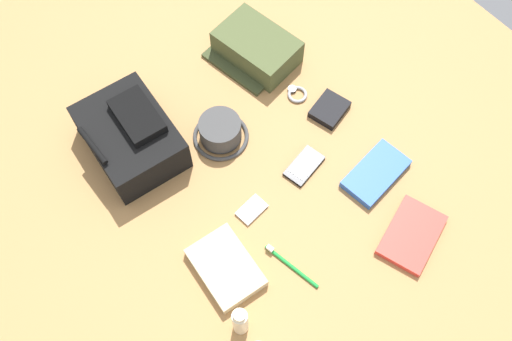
% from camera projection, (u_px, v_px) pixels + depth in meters
% --- Properties ---
extents(ground_plane, '(2.64, 2.02, 0.02)m').
position_uv_depth(ground_plane, '(256.00, 178.00, 1.67)').
color(ground_plane, '#A47643').
rests_on(ground_plane, ground).
extents(backpack, '(0.32, 0.25, 0.15)m').
position_uv_depth(backpack, '(131.00, 136.00, 1.64)').
color(backpack, black).
rests_on(backpack, ground_plane).
extents(toiletry_pouch, '(0.28, 0.25, 0.09)m').
position_uv_depth(toiletry_pouch, '(256.00, 48.00, 1.81)').
color(toiletry_pouch, '#47512D').
rests_on(toiletry_pouch, ground_plane).
extents(bucket_hat, '(0.17, 0.17, 0.08)m').
position_uv_depth(bucket_hat, '(221.00, 131.00, 1.69)').
color(bucket_hat, '#404040').
rests_on(bucket_hat, ground_plane).
extents(lotion_bottle, '(0.04, 0.04, 0.15)m').
position_uv_depth(lotion_bottle, '(240.00, 321.00, 1.41)').
color(lotion_bottle, beige).
rests_on(lotion_bottle, ground_plane).
extents(paperback_novel, '(0.19, 0.23, 0.02)m').
position_uv_depth(paperback_novel, '(412.00, 235.00, 1.57)').
color(paperback_novel, red).
rests_on(paperback_novel, ground_plane).
extents(travel_guidebook, '(0.14, 0.21, 0.03)m').
position_uv_depth(travel_guidebook, '(376.00, 174.00, 1.65)').
color(travel_guidebook, blue).
rests_on(travel_guidebook, ground_plane).
extents(cell_phone, '(0.09, 0.13, 0.01)m').
position_uv_depth(cell_phone, '(304.00, 166.00, 1.67)').
color(cell_phone, black).
rests_on(cell_phone, ground_plane).
extents(media_player, '(0.06, 0.09, 0.01)m').
position_uv_depth(media_player, '(252.00, 210.00, 1.61)').
color(media_player, '#B7B7BC').
rests_on(media_player, ground_plane).
extents(wristwatch, '(0.07, 0.06, 0.01)m').
position_uv_depth(wristwatch, '(297.00, 94.00, 1.78)').
color(wristwatch, '#99999E').
rests_on(wristwatch, ground_plane).
extents(toothbrush, '(0.18, 0.05, 0.02)m').
position_uv_depth(toothbrush, '(288.00, 264.00, 1.54)').
color(toothbrush, '#198C33').
rests_on(toothbrush, ground_plane).
extents(wallet, '(0.12, 0.13, 0.02)m').
position_uv_depth(wallet, '(329.00, 109.00, 1.75)').
color(wallet, black).
rests_on(wallet, ground_plane).
extents(folded_towel, '(0.21, 0.15, 0.04)m').
position_uv_depth(folded_towel, '(226.00, 268.00, 1.52)').
color(folded_towel, '#C6B289').
rests_on(folded_towel, ground_plane).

